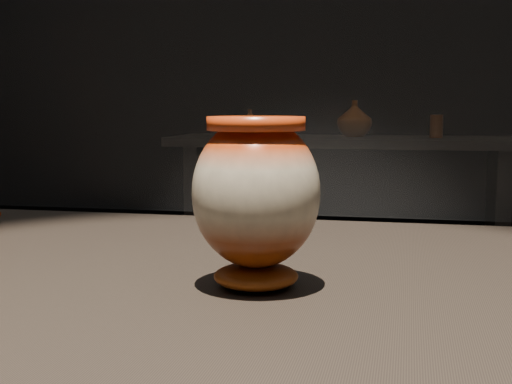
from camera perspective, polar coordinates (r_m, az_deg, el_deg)
main_vase at (r=0.74m, az=0.00°, el=-0.25°), size 0.15×0.15×0.18m
back_shelf at (r=4.14m, az=7.08°, el=0.74°), size 2.00×0.60×0.90m
back_vase_left at (r=4.21m, az=-0.49°, el=5.56°), size 0.16×0.16×0.16m
back_vase_mid at (r=4.14m, az=7.88°, el=5.84°), size 0.28×0.28×0.21m
back_vase_right at (r=4.11m, az=14.23°, el=5.12°), size 0.07×0.07×0.13m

